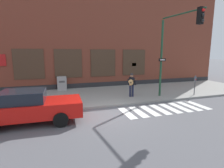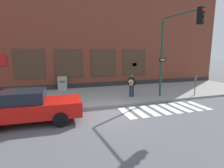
{
  "view_description": "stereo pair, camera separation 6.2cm",
  "coord_description": "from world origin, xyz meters",
  "px_view_note": "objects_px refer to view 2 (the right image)",
  "views": [
    {
      "loc": [
        -2.64,
        -8.45,
        3.18
      ],
      "look_at": [
        0.58,
        1.46,
        1.35
      ],
      "focal_mm": 28.0,
      "sensor_mm": 36.0,
      "label": 1
    },
    {
      "loc": [
        -2.58,
        -8.47,
        3.18
      ],
      "look_at": [
        0.58,
        1.46,
        1.35
      ],
      "focal_mm": 28.0,
      "sensor_mm": 36.0,
      "label": 2
    }
  ],
  "objects_px": {
    "busker": "(132,84)",
    "utility_box": "(62,83)",
    "traffic_light": "(175,42)",
    "red_car": "(29,107)",
    "parking_meter": "(195,82)"
  },
  "relations": [
    {
      "from": "busker",
      "to": "utility_box",
      "type": "distance_m",
      "value": 6.07
    },
    {
      "from": "busker",
      "to": "utility_box",
      "type": "relative_size",
      "value": 1.45
    },
    {
      "from": "utility_box",
      "to": "red_car",
      "type": "bearing_deg",
      "value": -104.55
    },
    {
      "from": "red_car",
      "to": "utility_box",
      "type": "bearing_deg",
      "value": 75.45
    },
    {
      "from": "utility_box",
      "to": "traffic_light",
      "type": "bearing_deg",
      "value": -38.75
    },
    {
      "from": "traffic_light",
      "to": "utility_box",
      "type": "height_order",
      "value": "traffic_light"
    },
    {
      "from": "red_car",
      "to": "traffic_light",
      "type": "relative_size",
      "value": 0.85
    },
    {
      "from": "busker",
      "to": "traffic_light",
      "type": "bearing_deg",
      "value": -34.86
    },
    {
      "from": "red_car",
      "to": "busker",
      "type": "xyz_separation_m",
      "value": [
        6.31,
        2.62,
        0.31
      ]
    },
    {
      "from": "red_car",
      "to": "traffic_light",
      "type": "bearing_deg",
      "value": 7.04
    },
    {
      "from": "traffic_light",
      "to": "utility_box",
      "type": "xyz_separation_m",
      "value": [
        -6.85,
        5.5,
        -3.21
      ]
    },
    {
      "from": "parking_meter",
      "to": "busker",
      "type": "bearing_deg",
      "value": 168.82
    },
    {
      "from": "traffic_light",
      "to": "red_car",
      "type": "bearing_deg",
      "value": -172.96
    },
    {
      "from": "traffic_light",
      "to": "parking_meter",
      "type": "distance_m",
      "value": 3.81
    },
    {
      "from": "busker",
      "to": "red_car",
      "type": "bearing_deg",
      "value": -157.47
    }
  ]
}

